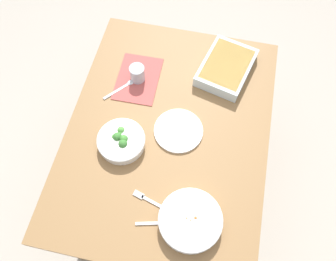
{
  "coord_description": "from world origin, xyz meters",
  "views": [
    {
      "loc": [
        -0.67,
        -0.15,
        2.11
      ],
      "look_at": [
        0.0,
        0.0,
        0.74
      ],
      "focal_mm": 36.42,
      "sensor_mm": 36.0,
      "label": 1
    }
  ],
  "objects_px": {
    "broccoli_bowl": "(121,141)",
    "spoon_spare": "(124,87)",
    "spoon_by_stew": "(164,223)",
    "fork_on_table": "(150,201)",
    "drink_cup": "(137,74)",
    "stew_bowl": "(190,221)",
    "spoon_by_broccoli": "(132,141)",
    "side_plate": "(178,131)",
    "baking_dish": "(226,67)"
  },
  "relations": [
    {
      "from": "baking_dish",
      "to": "fork_on_table",
      "type": "height_order",
      "value": "baking_dish"
    },
    {
      "from": "side_plate",
      "to": "spoon_spare",
      "type": "distance_m",
      "value": 0.35
    },
    {
      "from": "side_plate",
      "to": "fork_on_table",
      "type": "relative_size",
      "value": 1.26
    },
    {
      "from": "broccoli_bowl",
      "to": "spoon_by_stew",
      "type": "xyz_separation_m",
      "value": [
        -0.3,
        -0.26,
        -0.03
      ]
    },
    {
      "from": "spoon_by_broccoli",
      "to": "spoon_spare",
      "type": "height_order",
      "value": "same"
    },
    {
      "from": "fork_on_table",
      "to": "side_plate",
      "type": "bearing_deg",
      "value": -8.6
    },
    {
      "from": "drink_cup",
      "to": "side_plate",
      "type": "height_order",
      "value": "drink_cup"
    },
    {
      "from": "side_plate",
      "to": "fork_on_table",
      "type": "bearing_deg",
      "value": 171.4
    },
    {
      "from": "stew_bowl",
      "to": "broccoli_bowl",
      "type": "height_order",
      "value": "broccoli_bowl"
    },
    {
      "from": "stew_bowl",
      "to": "fork_on_table",
      "type": "relative_size",
      "value": 1.44
    },
    {
      "from": "spoon_by_broccoli",
      "to": "fork_on_table",
      "type": "bearing_deg",
      "value": -149.7
    },
    {
      "from": "fork_on_table",
      "to": "baking_dish",
      "type": "bearing_deg",
      "value": -16.59
    },
    {
      "from": "stew_bowl",
      "to": "spoon_by_stew",
      "type": "distance_m",
      "value": 0.11
    },
    {
      "from": "baking_dish",
      "to": "drink_cup",
      "type": "height_order",
      "value": "drink_cup"
    },
    {
      "from": "side_plate",
      "to": "spoon_by_broccoli",
      "type": "xyz_separation_m",
      "value": [
        -0.1,
        0.19,
        -0.0
      ]
    },
    {
      "from": "spoon_by_stew",
      "to": "spoon_by_broccoli",
      "type": "relative_size",
      "value": 1.06
    },
    {
      "from": "side_plate",
      "to": "fork_on_table",
      "type": "distance_m",
      "value": 0.34
    },
    {
      "from": "baking_dish",
      "to": "fork_on_table",
      "type": "distance_m",
      "value": 0.74
    },
    {
      "from": "spoon_spare",
      "to": "side_plate",
      "type": "bearing_deg",
      "value": -119.97
    },
    {
      "from": "broccoli_bowl",
      "to": "spoon_spare",
      "type": "distance_m",
      "value": 0.3
    },
    {
      "from": "baking_dish",
      "to": "drink_cup",
      "type": "distance_m",
      "value": 0.43
    },
    {
      "from": "stew_bowl",
      "to": "spoon_by_stew",
      "type": "xyz_separation_m",
      "value": [
        -0.02,
        0.1,
        -0.03
      ]
    },
    {
      "from": "spoon_by_stew",
      "to": "side_plate",
      "type": "bearing_deg",
      "value": 3.55
    },
    {
      "from": "broccoli_bowl",
      "to": "spoon_spare",
      "type": "height_order",
      "value": "broccoli_bowl"
    },
    {
      "from": "spoon_by_stew",
      "to": "spoon_by_broccoli",
      "type": "height_order",
      "value": "same"
    },
    {
      "from": "drink_cup",
      "to": "fork_on_table",
      "type": "distance_m",
      "value": 0.61
    },
    {
      "from": "drink_cup",
      "to": "spoon_by_broccoli",
      "type": "relative_size",
      "value": 0.52
    },
    {
      "from": "broccoli_bowl",
      "to": "drink_cup",
      "type": "height_order",
      "value": "drink_cup"
    },
    {
      "from": "broccoli_bowl",
      "to": "spoon_by_stew",
      "type": "height_order",
      "value": "broccoli_bowl"
    },
    {
      "from": "fork_on_table",
      "to": "stew_bowl",
      "type": "bearing_deg",
      "value": -105.91
    },
    {
      "from": "spoon_spare",
      "to": "baking_dish",
      "type": "bearing_deg",
      "value": -66.92
    },
    {
      "from": "broccoli_bowl",
      "to": "stew_bowl",
      "type": "bearing_deg",
      "value": -127.43
    },
    {
      "from": "broccoli_bowl",
      "to": "drink_cup",
      "type": "bearing_deg",
      "value": 3.12
    },
    {
      "from": "stew_bowl",
      "to": "fork_on_table",
      "type": "height_order",
      "value": "stew_bowl"
    },
    {
      "from": "stew_bowl",
      "to": "spoon_by_broccoli",
      "type": "relative_size",
      "value": 1.53
    },
    {
      "from": "stew_bowl",
      "to": "drink_cup",
      "type": "relative_size",
      "value": 2.96
    },
    {
      "from": "stew_bowl",
      "to": "fork_on_table",
      "type": "distance_m",
      "value": 0.19
    },
    {
      "from": "broccoli_bowl",
      "to": "side_plate",
      "type": "distance_m",
      "value": 0.26
    },
    {
      "from": "spoon_by_stew",
      "to": "fork_on_table",
      "type": "height_order",
      "value": "spoon_by_stew"
    },
    {
      "from": "side_plate",
      "to": "spoon_by_broccoli",
      "type": "distance_m",
      "value": 0.21
    },
    {
      "from": "stew_bowl",
      "to": "side_plate",
      "type": "distance_m",
      "value": 0.41
    },
    {
      "from": "side_plate",
      "to": "spoon_by_broccoli",
      "type": "relative_size",
      "value": 1.33
    },
    {
      "from": "fork_on_table",
      "to": "spoon_by_stew",
      "type": "bearing_deg",
      "value": -134.49
    },
    {
      "from": "spoon_by_broccoli",
      "to": "stew_bowl",
      "type": "bearing_deg",
      "value": -132.58
    },
    {
      "from": "stew_bowl",
      "to": "spoon_by_stew",
      "type": "height_order",
      "value": "stew_bowl"
    },
    {
      "from": "spoon_by_stew",
      "to": "fork_on_table",
      "type": "bearing_deg",
      "value": 45.51
    },
    {
      "from": "spoon_by_broccoli",
      "to": "fork_on_table",
      "type": "relative_size",
      "value": 0.94
    },
    {
      "from": "side_plate",
      "to": "spoon_by_stew",
      "type": "xyz_separation_m",
      "value": [
        -0.41,
        -0.03,
        -0.0
      ]
    },
    {
      "from": "baking_dish",
      "to": "spoon_by_broccoli",
      "type": "relative_size",
      "value": 2.09
    },
    {
      "from": "side_plate",
      "to": "spoon_by_stew",
      "type": "distance_m",
      "value": 0.41
    }
  ]
}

